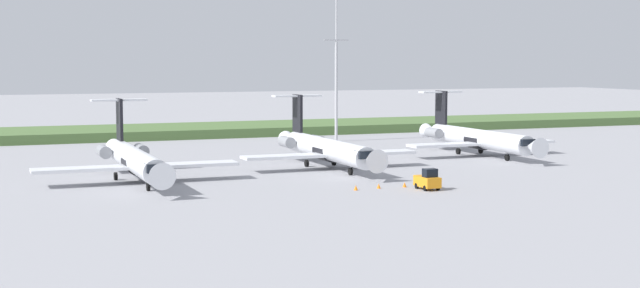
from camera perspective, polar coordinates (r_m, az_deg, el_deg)
The scene contains 10 objects.
ground_plane at distance 131.85m, azimuth -3.05°, elevation -0.57°, with size 500.00×500.00×0.00m, color #939399.
grass_berm at distance 165.95m, azimuth -6.97°, elevation 0.91°, with size 320.00×20.00×1.64m, color #4C6B38.
regional_jet_nearest at distance 102.64m, azimuth -11.83°, elevation -0.96°, with size 22.81×31.00×9.00m.
regional_jet_second at distance 113.20m, azimuth 0.36°, elevation -0.26°, with size 22.81×31.00×9.00m.
regional_jet_third at distance 130.37m, azimuth 10.02°, elevation 0.41°, with size 22.81×31.00×9.00m.
antenna_mast at distance 149.76m, azimuth 1.05°, elevation 4.30°, with size 4.40×0.50×26.19m.
baggage_tug at distance 94.89m, azimuth 6.94°, elevation -2.33°, with size 1.72×3.20×2.30m.
safety_cone_front_marker at distance 93.85m, azimuth 2.32°, elevation -2.83°, with size 0.44×0.44×0.55m, color orange.
safety_cone_mid_marker at distance 95.32m, azimuth 3.80°, elevation -2.71°, with size 0.44×0.44×0.55m, color orange.
safety_cone_rear_marker at distance 96.50m, azimuth 5.46°, elevation -2.62°, with size 0.44×0.44×0.55m, color orange.
Camera 1 is at (-41.50, -94.40, 13.69)m, focal length 49.77 mm.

